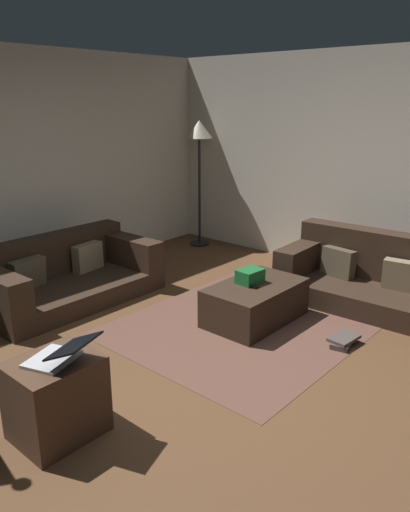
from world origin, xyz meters
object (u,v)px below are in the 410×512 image
object	(u,v)px
ottoman	(255,302)
book_stack	(343,341)
couch_left	(64,276)
tv_remote	(250,286)
side_table	(56,398)
gift_box	(250,276)
corner_lamp	(199,139)
laptop	(60,354)
couch_right	(368,277)

from	to	relation	value
ottoman	book_stack	distance (m)	0.89
couch_left	tv_remote	xyz separation A→B (m)	(0.79, -1.86, 0.13)
couch_left	side_table	world-z (taller)	couch_left
book_stack	ottoman	bearing A→B (deg)	95.41
side_table	couch_left	bearing A→B (deg)	55.41
gift_box	side_table	distance (m)	2.22
gift_box	book_stack	distance (m)	1.03
couch_left	corner_lamp	bearing A→B (deg)	-173.74
ottoman	corner_lamp	distance (m)	3.01
laptop	ottoman	bearing A→B (deg)	3.50
couch_right	corner_lamp	world-z (taller)	corner_lamp
book_stack	corner_lamp	world-z (taller)	corner_lamp
gift_box	couch_right	bearing A→B (deg)	-30.92
corner_lamp	gift_box	bearing A→B (deg)	-127.66
corner_lamp	book_stack	bearing A→B (deg)	-116.71
corner_lamp	tv_remote	bearing A→B (deg)	-128.22
book_stack	corner_lamp	distance (m)	3.71
couch_right	ottoman	world-z (taller)	couch_right
ottoman	corner_lamp	world-z (taller)	corner_lamp
side_table	corner_lamp	xyz separation A→B (m)	(3.83, 2.24, 1.25)
couch_right	side_table	distance (m)	3.38
couch_left	book_stack	distance (m)	2.91
couch_left	ottoman	bearing A→B (deg)	114.57
tv_remote	laptop	bearing A→B (deg)	-178.42
laptop	couch_right	bearing A→B (deg)	-8.23
side_table	corner_lamp	size ratio (longest dim) A/B	0.29
ottoman	laptop	world-z (taller)	laptop
ottoman	side_table	xyz separation A→B (m)	(-2.21, -0.07, 0.08)
couch_left	ottoman	world-z (taller)	couch_left
side_table	tv_remote	bearing A→B (deg)	2.10
couch_left	couch_right	size ratio (longest dim) A/B	1.08
gift_box	corner_lamp	size ratio (longest dim) A/B	0.14
side_table	couch_right	bearing A→B (deg)	-9.17
ottoman	laptop	distance (m)	2.23
gift_box	couch_left	bearing A→B (deg)	115.82
tv_remote	corner_lamp	size ratio (longest dim) A/B	0.09
tv_remote	couch_right	bearing A→B (deg)	-29.12
laptop	gift_box	bearing A→B (deg)	5.19
couch_left	book_stack	xyz separation A→B (m)	(0.96, -2.74, -0.21)
side_table	ottoman	bearing A→B (deg)	1.93
laptop	corner_lamp	bearing A→B (deg)	31.12
couch_left	laptop	distance (m)	2.41
ottoman	tv_remote	distance (m)	0.21
ottoman	side_table	bearing A→B (deg)	-178.07
tv_remote	corner_lamp	world-z (taller)	corner_lamp
couch_right	tv_remote	bearing A→B (deg)	60.31
couch_left	corner_lamp	distance (m)	2.80
ottoman	laptop	size ratio (longest dim) A/B	2.04
tv_remote	laptop	xyz separation A→B (m)	(-2.10, -0.14, 0.20)
ottoman	gift_box	bearing A→B (deg)	95.41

